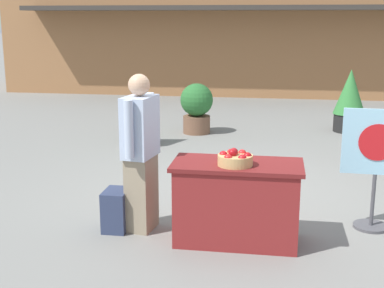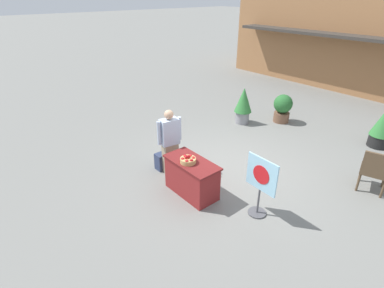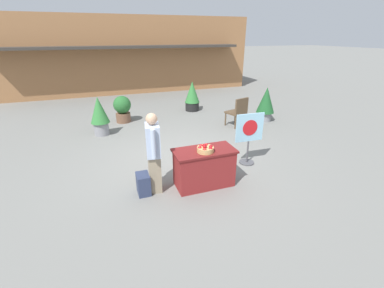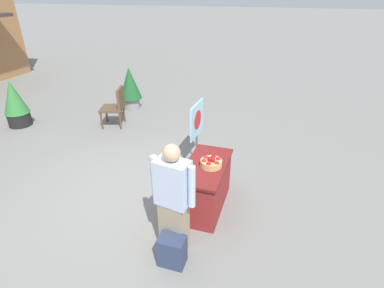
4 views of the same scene
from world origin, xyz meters
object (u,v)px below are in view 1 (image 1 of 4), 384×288
at_px(person_visitor, 141,153).
at_px(potted_plant_near_right, 142,107).
at_px(apple_basket, 235,159).
at_px(backpack, 116,210).
at_px(poster_board, 376,162).
at_px(display_table, 237,202).
at_px(potted_plant_near_left, 197,106).
at_px(potted_plant_far_right, 350,100).

height_order(person_visitor, potted_plant_near_right, person_visitor).
bearing_deg(apple_basket, backpack, 171.45).
bearing_deg(potted_plant_near_right, poster_board, -44.73).
bearing_deg(display_table, potted_plant_near_right, 116.68).
relative_size(apple_basket, potted_plant_near_right, 0.27).
distance_m(person_visitor, poster_board, 2.38).
distance_m(display_table, apple_basket, 0.46).
xyz_separation_m(apple_basket, potted_plant_near_right, (-1.89, 3.87, -0.20)).
bearing_deg(backpack, person_visitor, 13.37).
relative_size(backpack, potted_plant_near_right, 0.35).
bearing_deg(person_visitor, potted_plant_near_left, 100.91).
xyz_separation_m(backpack, potted_plant_near_right, (-0.67, 3.69, 0.45)).
height_order(display_table, person_visitor, person_visitor).
distance_m(potted_plant_near_left, potted_plant_near_right, 1.34).
distance_m(backpack, potted_plant_near_right, 3.77).
height_order(potted_plant_far_right, potted_plant_near_right, potted_plant_near_right).
bearing_deg(display_table, backpack, 175.39).
relative_size(person_visitor, potted_plant_near_right, 1.34).
height_order(potted_plant_near_left, potted_plant_near_right, potted_plant_near_right).
height_order(poster_board, potted_plant_near_left, poster_board).
bearing_deg(potted_plant_far_right, person_visitor, -116.95).
distance_m(potted_plant_far_right, potted_plant_near_right, 3.98).
bearing_deg(display_table, person_visitor, 170.78).
bearing_deg(person_visitor, potted_plant_near_right, 113.42).
relative_size(person_visitor, poster_board, 1.28).
xyz_separation_m(apple_basket, backpack, (-1.22, 0.18, -0.64)).
bearing_deg(display_table, poster_board, 22.19).
bearing_deg(poster_board, apple_basket, -62.80).
bearing_deg(potted_plant_near_left, poster_board, -60.05).
relative_size(display_table, potted_plant_near_right, 1.03).
bearing_deg(display_table, potted_plant_near_left, 103.01).
xyz_separation_m(person_visitor, potted_plant_near_right, (-0.92, 3.63, -0.15)).
bearing_deg(potted_plant_near_left, display_table, -76.99).
height_order(display_table, potted_plant_near_right, potted_plant_near_right).
xyz_separation_m(poster_board, potted_plant_far_right, (0.35, 4.90, -0.10)).
relative_size(poster_board, potted_plant_near_right, 1.04).
relative_size(backpack, potted_plant_far_right, 0.35).
height_order(potted_plant_near_left, potted_plant_far_right, potted_plant_far_right).
distance_m(display_table, potted_plant_near_left, 5.00).
xyz_separation_m(potted_plant_near_left, potted_plant_far_right, (2.83, 0.59, 0.10)).
xyz_separation_m(potted_plant_far_right, potted_plant_near_right, (-3.61, -1.67, 0.05)).
height_order(person_visitor, potted_plant_near_left, person_visitor).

